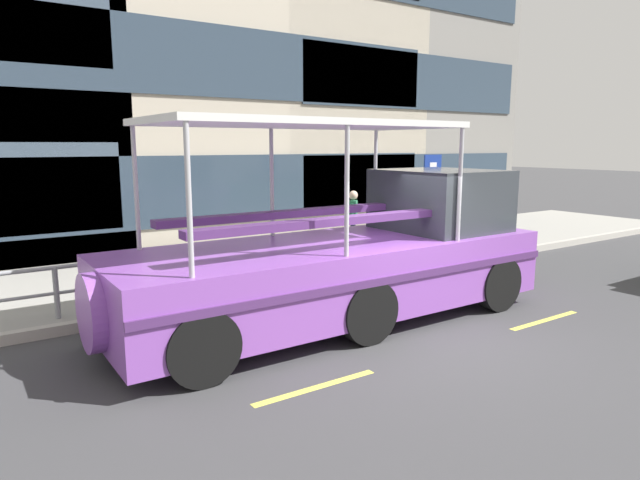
{
  "coord_description": "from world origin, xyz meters",
  "views": [
    {
      "loc": [
        -6.01,
        -6.25,
        3.02
      ],
      "look_at": [
        -0.44,
        1.97,
        1.3
      ],
      "focal_mm": 30.89,
      "sensor_mm": 36.0,
      "label": 1
    }
  ],
  "objects": [
    {
      "name": "duck_tour_boat",
      "position": [
        -0.1,
        1.2,
        1.09
      ],
      "size": [
        9.59,
        2.59,
        3.4
      ],
      "color": "purple",
      "rests_on": "ground_plane"
    },
    {
      "name": "sidewalk",
      "position": [
        0.0,
        5.6,
        0.09
      ],
      "size": [
        32.0,
        4.8,
        0.18
      ],
      "primitive_type": "cube",
      "color": "#99968E",
      "rests_on": "ground_plane"
    },
    {
      "name": "curb_guardrail",
      "position": [
        -0.91,
        3.45,
        0.78
      ],
      "size": [
        11.44,
        0.09,
        0.9
      ],
      "color": "gray",
      "rests_on": "sidewalk"
    },
    {
      "name": "ground_plane",
      "position": [
        0.0,
        0.0,
        0.0
      ],
      "size": [
        120.0,
        120.0,
        0.0
      ],
      "primitive_type": "plane",
      "color": "#3D3D3F"
    },
    {
      "name": "curb_edge",
      "position": [
        0.0,
        3.11,
        0.09
      ],
      "size": [
        32.0,
        0.18,
        0.18
      ],
      "primitive_type": "cube",
      "color": "#B2ADA3",
      "rests_on": "ground_plane"
    },
    {
      "name": "lane_centreline",
      "position": [
        -0.0,
        -0.83,
        0.0
      ],
      "size": [
        25.8,
        0.12,
        0.01
      ],
      "color": "#DBD64C",
      "rests_on": "ground_plane"
    },
    {
      "name": "parking_sign",
      "position": [
        4.46,
        4.02,
        1.94
      ],
      "size": [
        0.6,
        0.12,
        2.59
      ],
      "color": "#4C4F54",
      "rests_on": "sidewalk"
    },
    {
      "name": "pedestrian_near_bow",
      "position": [
        2.55,
        4.87,
        1.2
      ],
      "size": [
        0.37,
        0.36,
        1.69
      ],
      "color": "#1E2338",
      "rests_on": "sidewalk"
    }
  ]
}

